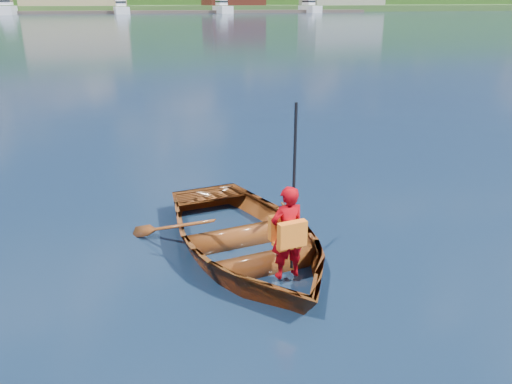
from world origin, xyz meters
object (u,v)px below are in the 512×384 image
(dock, at_px, (97,12))
(marina_yachts, at_px, (70,9))
(rowboat, at_px, (245,238))
(child_paddler, at_px, (287,232))

(dock, bearing_deg, marina_yachts, -145.95)
(dock, height_order, marina_yachts, marina_yachts)
(rowboat, height_order, marina_yachts, marina_yachts)
(child_paddler, xyz_separation_m, dock, (1.41, 149.18, -0.28))
(child_paddler, relative_size, dock, 0.01)
(child_paddler, distance_m, dock, 149.19)
(rowboat, distance_m, child_paddler, 1.02)
(marina_yachts, bearing_deg, rowboat, -87.90)
(child_paddler, bearing_deg, marina_yachts, 92.19)
(rowboat, height_order, dock, dock)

